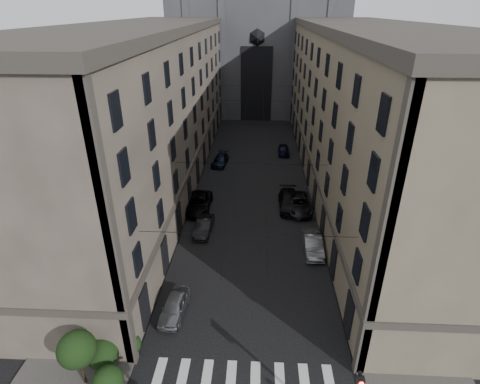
% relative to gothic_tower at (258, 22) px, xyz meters
% --- Properties ---
extents(sidewalk_left, '(7.00, 80.00, 0.15)m').
position_rel_gothic_tower_xyz_m(sidewalk_left, '(-10.50, -38.96, -17.72)').
color(sidewalk_left, '#383533').
rests_on(sidewalk_left, ground).
extents(sidewalk_right, '(7.00, 80.00, 0.15)m').
position_rel_gothic_tower_xyz_m(sidewalk_right, '(10.50, -38.96, -17.72)').
color(sidewalk_right, '#383533').
rests_on(sidewalk_right, ground).
extents(zebra_crossing, '(11.00, 3.20, 0.01)m').
position_rel_gothic_tower_xyz_m(zebra_crossing, '(0.00, -69.96, -17.79)').
color(zebra_crossing, beige).
rests_on(zebra_crossing, ground).
extents(building_left, '(13.60, 60.60, 18.85)m').
position_rel_gothic_tower_xyz_m(building_left, '(-13.44, -38.96, -8.45)').
color(building_left, '#483F37').
rests_on(building_left, ground).
extents(building_right, '(13.60, 60.60, 18.85)m').
position_rel_gothic_tower_xyz_m(building_right, '(13.44, -38.96, -8.45)').
color(building_right, brown).
rests_on(building_right, ground).
extents(gothic_tower, '(35.00, 23.00, 58.00)m').
position_rel_gothic_tower_xyz_m(gothic_tower, '(0.00, 0.00, 0.00)').
color(gothic_tower, '#2D2D33').
rests_on(gothic_tower, ground).
extents(shrub_cluster, '(3.90, 4.40, 3.90)m').
position_rel_gothic_tower_xyz_m(shrub_cluster, '(-8.72, -69.95, -16.00)').
color(shrub_cluster, black).
rests_on(shrub_cluster, sidewalk_left).
extents(tram_wires, '(14.00, 60.00, 0.43)m').
position_rel_gothic_tower_xyz_m(tram_wires, '(0.00, -39.33, -10.55)').
color(tram_wires, black).
rests_on(tram_wires, ground).
extents(car_left_near, '(2.08, 4.30, 1.42)m').
position_rel_gothic_tower_xyz_m(car_left_near, '(-5.31, -64.42, -17.09)').
color(car_left_near, slate).
rests_on(car_left_near, ground).
extents(car_left_midnear, '(1.72, 4.33, 1.40)m').
position_rel_gothic_tower_xyz_m(car_left_midnear, '(-4.67, -53.15, -17.10)').
color(car_left_midnear, black).
rests_on(car_left_midnear, ground).
extents(car_left_midfar, '(2.66, 5.72, 1.59)m').
position_rel_gothic_tower_xyz_m(car_left_midfar, '(-5.89, -48.46, -17.00)').
color(car_left_midfar, black).
rests_on(car_left_midfar, ground).
extents(car_left_far, '(2.45, 4.85, 1.35)m').
position_rel_gothic_tower_xyz_m(car_left_far, '(-4.83, -34.92, -17.12)').
color(car_left_far, black).
rests_on(car_left_far, ground).
extents(car_right_near, '(1.69, 4.71, 1.55)m').
position_rel_gothic_tower_xyz_m(car_right_near, '(5.87, -55.84, -17.02)').
color(car_right_near, slate).
rests_on(car_right_near, ground).
extents(car_right_midnear, '(2.75, 5.72, 1.57)m').
position_rel_gothic_tower_xyz_m(car_right_midnear, '(5.29, -48.00, -17.01)').
color(car_right_midnear, black).
rests_on(car_right_midnear, ground).
extents(car_right_midfar, '(2.32, 5.65, 1.64)m').
position_rel_gothic_tower_xyz_m(car_right_midfar, '(4.24, -47.53, -16.98)').
color(car_right_midfar, black).
rests_on(car_right_midfar, ground).
extents(car_right_far, '(1.71, 4.06, 1.37)m').
position_rel_gothic_tower_xyz_m(car_right_far, '(4.55, -30.22, -17.11)').
color(car_right_far, black).
rests_on(car_right_far, ground).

